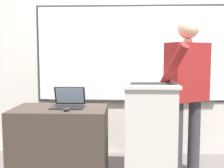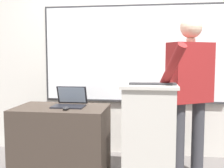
# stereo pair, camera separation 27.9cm
# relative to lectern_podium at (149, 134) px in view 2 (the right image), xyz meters

# --- Properties ---
(back_wall) EXTENTS (6.40, 0.17, 2.78)m
(back_wall) POSITION_rel_lectern_podium_xyz_m (-0.25, 0.92, 0.88)
(back_wall) COLOR beige
(back_wall) RESTS_ON ground_plane
(lectern_podium) EXTENTS (0.54, 0.51, 1.01)m
(lectern_podium) POSITION_rel_lectern_podium_xyz_m (0.00, 0.00, 0.00)
(lectern_podium) COLOR #BCB7AD
(lectern_podium) RESTS_ON ground_plane
(side_desk) EXTENTS (0.95, 0.60, 0.76)m
(side_desk) POSITION_rel_lectern_podium_xyz_m (-0.91, 0.03, -0.13)
(side_desk) COLOR #382D26
(side_desk) RESTS_ON ground_plane
(person_presenter) EXTENTS (0.62, 0.72, 1.68)m
(person_presenter) POSITION_rel_lectern_podium_xyz_m (0.41, 0.19, 0.47)
(person_presenter) COLOR #333338
(person_presenter) RESTS_ON ground_plane
(laptop) EXTENTS (0.33, 0.29, 0.20)m
(laptop) POSITION_rel_lectern_podium_xyz_m (-0.83, 0.10, 0.30)
(laptop) COLOR black
(laptop) RESTS_ON side_desk
(wireless_keyboard) EXTENTS (0.44, 0.11, 0.02)m
(wireless_keyboard) POSITION_rel_lectern_podium_xyz_m (0.03, -0.06, 0.51)
(wireless_keyboard) COLOR #2D2D30
(wireless_keyboard) RESTS_ON lectern_podium
(computer_mouse_by_laptop) EXTENTS (0.06, 0.10, 0.03)m
(computer_mouse_by_laptop) POSITION_rel_lectern_podium_xyz_m (-0.81, -0.12, 0.26)
(computer_mouse_by_laptop) COLOR black
(computer_mouse_by_laptop) RESTS_ON side_desk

